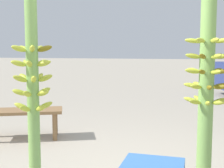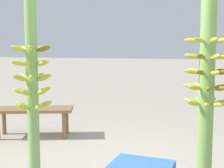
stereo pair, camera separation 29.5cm
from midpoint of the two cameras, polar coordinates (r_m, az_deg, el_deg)
The scene contains 3 objects.
banana_stalk_left at distance 2.82m, azimuth -11.50°, elevation -0.31°, with size 0.36×0.36×1.72m.
banana_stalk_center at distance 2.85m, azimuth 19.77°, elevation -0.74°, with size 0.40×0.40×1.68m.
market_bench at distance 4.44m, azimuth -12.42°, elevation -5.18°, with size 1.16×0.81×0.40m.
Camera 2 is at (0.92, -2.23, 1.20)m, focal length 50.00 mm.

